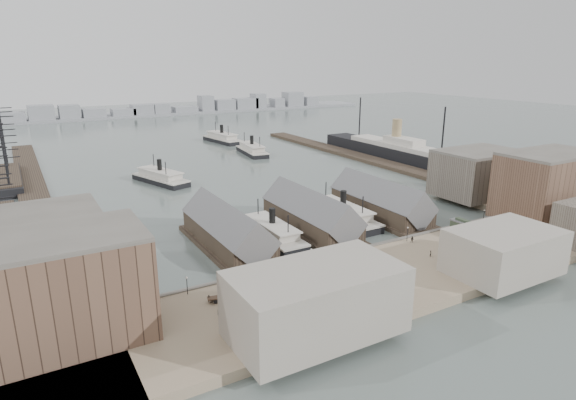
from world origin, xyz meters
TOP-DOWN VIEW (x-y plane):
  - ground at (0.00, 0.00)m, footprint 900.00×900.00m
  - quay at (0.00, -20.00)m, footprint 180.00×30.00m
  - seawall at (0.00, -5.20)m, footprint 180.00×1.20m
  - west_wharf at (-68.00, 100.00)m, footprint 10.00×220.00m
  - east_wharf at (78.00, 90.00)m, footprint 10.00×180.00m
  - ferry_shed_west at (-26.00, 16.88)m, footprint 14.00×42.00m
  - ferry_shed_center at (0.00, 16.88)m, footprint 14.00×42.00m
  - ferry_shed_east at (26.00, 16.88)m, footprint 14.00×42.00m
  - warehouse_west_front at (-70.00, -12.00)m, footprint 32.00×18.00m
  - warehouse_west_back at (-70.00, 18.00)m, footprint 26.00×20.00m
  - warehouse_east_front at (66.00, -12.00)m, footprint 30.00×18.00m
  - warehouse_east_back at (68.00, 15.00)m, footprint 28.00×20.00m
  - street_bldg_center at (20.00, -32.00)m, footprint 24.00×16.00m
  - street_bldg_west at (-30.00, -32.00)m, footprint 30.00×16.00m
  - lamp_post_far_w at (-45.00, -7.00)m, footprint 0.44×0.44m
  - lamp_post_near_w at (-15.00, -7.00)m, footprint 0.44×0.44m
  - lamp_post_near_e at (15.00, -7.00)m, footprint 0.44×0.44m
  - lamp_post_far_e at (45.00, -7.00)m, footprint 0.44×0.44m
  - far_shore at (-2.07, 334.14)m, footprint 500.00×40.00m
  - ferry_docked_west at (-13.00, 16.04)m, footprint 8.12×27.07m
  - ferry_docked_east at (13.00, 18.85)m, footprint 8.77×29.25m
  - ferry_open_near at (-22.31, 94.36)m, footprint 17.42×30.02m
  - ferry_open_mid at (36.01, 130.47)m, footprint 12.00×29.81m
  - ferry_open_far at (36.62, 172.78)m, footprint 13.77×31.92m
  - sailing_ship_mid at (-75.19, 123.00)m, footprint 8.83×51.00m
  - ocean_steamer at (92.00, 82.84)m, footprint 13.62×99.51m
  - tram at (31.06, -13.25)m, footprint 2.89×11.01m
  - horse_cart_left at (-39.89, -12.59)m, footprint 4.75×2.38m
  - horse_cart_center at (-12.59, -21.36)m, footprint 4.74×3.21m
  - horse_cart_right at (16.50, -25.29)m, footprint 4.69×1.87m
  - pedestrian_0 at (-42.44, -12.41)m, footprint 0.65×0.52m
  - pedestrian_1 at (-42.35, -17.74)m, footprint 1.06×0.97m
  - pedestrian_2 at (-27.81, -8.00)m, footprint 1.17×0.68m
  - pedestrian_3 at (-13.84, -26.96)m, footprint 1.03×0.49m
  - pedestrian_4 at (-2.85, -10.39)m, footprint 0.63×0.88m
  - pedestrian_5 at (12.61, -17.73)m, footprint 0.72×0.70m
  - pedestrian_6 at (15.32, -8.60)m, footprint 0.93×1.03m
  - pedestrian_7 at (34.52, -25.51)m, footprint 1.08×1.24m

SIDE VIEW (x-z plane):
  - ground at x=0.00m, z-range 0.00..0.00m
  - west_wharf at x=-68.00m, z-range 0.00..1.60m
  - east_wharf at x=78.00m, z-range 0.00..1.60m
  - quay at x=0.00m, z-range 0.00..2.00m
  - seawall at x=0.00m, z-range 0.00..2.30m
  - ferry_docked_west at x=-13.00m, z-range -2.57..7.10m
  - ferry_open_near at x=-22.31m, z-range -2.73..7.55m
  - ferry_open_mid at x=36.01m, z-range -2.75..7.60m
  - ferry_docked_east at x=13.00m, z-range -2.77..7.67m
  - ferry_open_far at x=36.62m, z-range -2.93..8.10m
  - sailing_ship_mid at x=-75.19m, z-range -15.55..20.74m
  - horse_cart_left at x=-39.89m, z-range 2.04..3.49m
  - horse_cart_center at x=-12.59m, z-range 2.05..3.49m
  - pedestrian_0 at x=-42.44m, z-range 2.00..3.59m
  - pedestrian_5 at x=12.61m, z-range 2.00..3.61m
  - horse_cart_right at x=16.50m, z-range 2.01..3.64m
  - pedestrian_7 at x=34.52m, z-range 2.00..3.66m
  - pedestrian_4 at x=-2.85m, z-range 2.00..3.68m
  - pedestrian_3 at x=-13.84m, z-range 2.00..3.70m
  - pedestrian_6 at x=15.32m, z-range 2.00..3.74m
  - pedestrian_1 at x=-42.35m, z-range 2.00..3.76m
  - pedestrian_2 at x=-27.81m, z-range 2.00..3.79m
  - far_shore at x=-2.07m, z-range -3.96..11.77m
  - tram at x=31.06m, z-range 2.05..5.96m
  - ocean_steamer at x=92.00m, z-range -5.67..14.23m
  - ferry_shed_west at x=-26.00m, z-range -1.66..10.94m
  - ferry_shed_center at x=0.00m, z-range -1.66..10.94m
  - ferry_shed_east at x=26.00m, z-range -1.66..10.94m
  - lamp_post_far_w at x=-45.00m, z-range 2.75..6.67m
  - lamp_post_near_w at x=-15.00m, z-range 2.75..6.67m
  - lamp_post_near_e at x=15.00m, z-range 2.75..6.67m
  - lamp_post_far_e at x=45.00m, z-range 2.75..6.67m
  - street_bldg_center at x=20.00m, z-range 2.00..12.00m
  - street_bldg_west at x=-30.00m, z-range 2.00..14.00m
  - warehouse_west_back at x=-70.00m, z-range 2.00..16.00m
  - warehouse_east_back at x=68.00m, z-range 2.00..17.00m
  - warehouse_west_front at x=-70.00m, z-range 2.00..20.00m
  - warehouse_east_front at x=66.00m, z-range 2.00..21.00m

